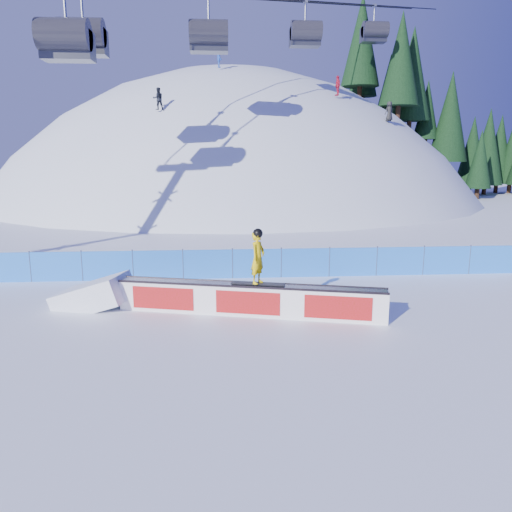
{
  "coord_description": "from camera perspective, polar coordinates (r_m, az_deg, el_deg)",
  "views": [
    {
      "loc": [
        -1.5,
        -15.32,
        5.06
      ],
      "look_at": [
        -0.24,
        1.82,
        1.48
      ],
      "focal_mm": 35.0,
      "sensor_mm": 36.0,
      "label": 1
    }
  ],
  "objects": [
    {
      "name": "rail_box",
      "position": [
        15.78,
        -0.76,
        -5.01
      ],
      "size": [
        8.39,
        2.7,
        1.02
      ],
      "rotation": [
        0.0,
        0.0,
        -0.25
      ],
      "color": "white",
      "rests_on": "ground"
    },
    {
      "name": "snow_ramp",
      "position": [
        17.69,
        -18.01,
        -5.44
      ],
      "size": [
        2.81,
        2.14,
        1.56
      ],
      "primitive_type": null,
      "rotation": [
        0.0,
        -0.31,
        -0.25
      ],
      "color": "white",
      "rests_on": "ground"
    },
    {
      "name": "snowboarder",
      "position": [
        15.39,
        0.21,
        -0.12
      ],
      "size": [
        1.71,
        0.71,
        1.76
      ],
      "rotation": [
        0.0,
        0.0,
        0.98
      ],
      "color": "black",
      "rests_on": "rail_box"
    },
    {
      "name": "treeline",
      "position": [
        62.16,
        21.89,
        14.51
      ],
      "size": [
        24.63,
        13.6,
        19.1
      ],
      "color": "black",
      "rests_on": "ground"
    },
    {
      "name": "chairlift",
      "position": [
        44.84,
        4.42,
        27.05
      ],
      "size": [
        40.8,
        41.7,
        22.0
      ],
      "color": "#979CA5",
      "rests_on": "ground"
    },
    {
      "name": "snow_hill",
      "position": [
        61.8,
        -2.56,
        -10.13
      ],
      "size": [
        64.0,
        64.0,
        64.0
      ],
      "color": "white",
      "rests_on": "ground"
    },
    {
      "name": "distant_skiers",
      "position": [
        44.81,
        1.16,
        19.02
      ],
      "size": [
        20.21,
        9.1,
        6.56
      ],
      "color": "black",
      "rests_on": "ground"
    },
    {
      "name": "ground",
      "position": [
        16.2,
        1.32,
        -6.42
      ],
      "size": [
        160.0,
        160.0,
        0.0
      ],
      "primitive_type": "plane",
      "color": "white",
      "rests_on": "ground"
    },
    {
      "name": "safety_fence",
      "position": [
        20.37,
        0.11,
        -0.86
      ],
      "size": [
        22.05,
        0.05,
        1.3
      ],
      "color": "#2677EB",
      "rests_on": "ground"
    }
  ]
}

